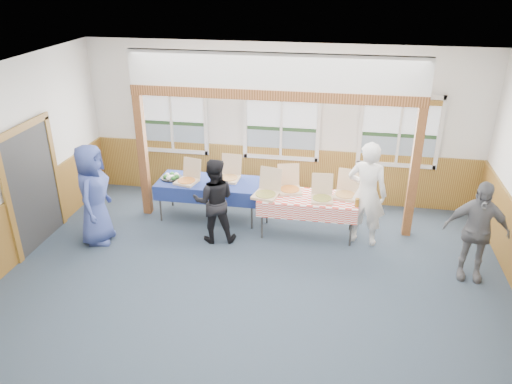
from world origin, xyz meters
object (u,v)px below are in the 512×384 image
table_left (209,184)px  table_right (308,200)px  man_blue (93,194)px  person_grey (476,231)px  woman_black (214,201)px  woman_white (367,194)px

table_left → table_right: size_ratio=1.12×
table_left → man_blue: 2.14m
table_left → table_right: bearing=-24.6°
man_blue → person_grey: size_ratio=1.10×
table_left → person_grey: 4.74m
woman_black → person_grey: size_ratio=0.94×
table_right → man_blue: bearing=-179.3°
table_left → woman_white: 2.97m
table_right → person_grey: (2.64, -0.92, 0.13)m
woman_white → table_right: bearing=7.3°
table_right → woman_black: size_ratio=1.21×
man_blue → table_right: bearing=-83.9°
woman_white → man_blue: 4.73m
table_right → woman_black: (-1.60, -0.50, 0.08)m
table_left → person_grey: person_grey is taller
woman_black → man_blue: 2.09m
table_left → person_grey: (4.56, -1.27, 0.12)m
table_right → table_left: bearing=156.7°
woman_black → person_grey: bearing=162.3°
woman_white → man_blue: bearing=22.6°
table_left → person_grey: size_ratio=1.28×
woman_white → person_grey: (1.63, -0.81, -0.12)m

